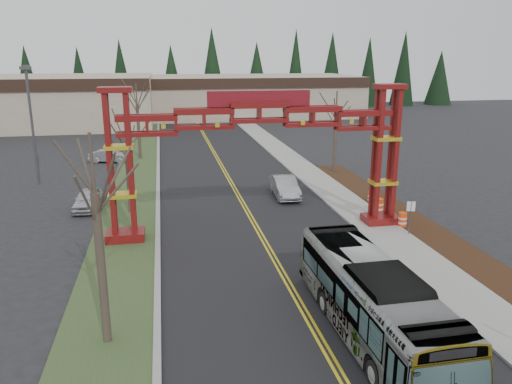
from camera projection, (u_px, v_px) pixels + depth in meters
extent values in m
cube|color=black|center=(241.00, 201.00, 37.45)|extent=(12.00, 110.00, 0.02)
cube|color=gold|center=(240.00, 200.00, 37.43)|extent=(0.12, 100.00, 0.01)
cube|color=gold|center=(243.00, 200.00, 37.47)|extent=(0.12, 100.00, 0.01)
cube|color=#989893|center=(320.00, 196.00, 38.53)|extent=(0.30, 110.00, 0.15)
cube|color=gray|center=(338.00, 195.00, 38.79)|extent=(2.60, 110.00, 0.14)
cube|color=black|center=(488.00, 272.00, 25.05)|extent=(2.60, 50.00, 0.12)
cube|color=#384C26|center=(132.00, 206.00, 36.02)|extent=(4.00, 110.00, 0.08)
cube|color=#989893|center=(158.00, 204.00, 36.34)|extent=(0.30, 110.00, 0.15)
cube|color=#600C0E|center=(126.00, 236.00, 29.32)|extent=(2.20, 1.60, 0.60)
cube|color=#600C0E|center=(110.00, 166.00, 27.75)|extent=(0.28, 0.28, 8.00)
cube|color=#600C0E|center=(130.00, 165.00, 27.94)|extent=(0.28, 0.28, 8.00)
cube|color=#600C0E|center=(111.00, 163.00, 28.41)|extent=(0.28, 0.28, 8.00)
cube|color=#600C0E|center=(131.00, 163.00, 28.61)|extent=(0.28, 0.28, 8.00)
cube|color=yellow|center=(123.00, 195.00, 28.65)|extent=(1.60, 1.10, 0.22)
cube|color=yellow|center=(119.00, 147.00, 27.91)|extent=(1.60, 1.10, 0.22)
cube|color=#600C0E|center=(115.00, 90.00, 27.08)|extent=(1.80, 1.20, 0.30)
cube|color=#600C0E|center=(380.00, 220.00, 32.17)|extent=(2.20, 1.60, 0.60)
cube|color=#600C0E|center=(379.00, 156.00, 30.60)|extent=(0.28, 0.28, 8.00)
cube|color=#600C0E|center=(396.00, 155.00, 30.80)|extent=(0.28, 0.28, 8.00)
cube|color=#600C0E|center=(374.00, 154.00, 31.26)|extent=(0.28, 0.28, 8.00)
cube|color=#600C0E|center=(391.00, 153.00, 31.46)|extent=(0.28, 0.28, 8.00)
cube|color=yellow|center=(383.00, 182.00, 31.51)|extent=(1.60, 1.10, 0.22)
cube|color=yellow|center=(386.00, 138.00, 30.77)|extent=(1.60, 1.10, 0.22)
cube|color=#600C0E|center=(390.00, 86.00, 29.93)|extent=(1.80, 1.20, 0.30)
cube|color=#600C0E|center=(259.00, 110.00, 28.84)|extent=(16.00, 0.90, 1.00)
cube|color=#600C0E|center=(259.00, 125.00, 29.07)|extent=(16.00, 0.90, 0.60)
cube|color=maroon|center=(259.00, 98.00, 28.66)|extent=(6.00, 0.25, 0.90)
cube|color=tan|center=(248.00, 95.00, 90.43)|extent=(38.00, 20.00, 7.00)
cube|color=black|center=(259.00, 83.00, 80.14)|extent=(38.00, 0.40, 1.60)
cone|color=black|center=(31.00, 77.00, 93.96)|extent=(5.60, 5.60, 13.00)
cylinder|color=#382D26|center=(34.00, 108.00, 95.47)|extent=(0.80, 0.80, 1.60)
cone|color=black|center=(78.00, 77.00, 95.48)|extent=(5.60, 5.60, 13.00)
cylinder|color=#382D26|center=(81.00, 107.00, 96.99)|extent=(0.80, 0.80, 1.60)
cone|color=black|center=(124.00, 77.00, 96.99)|extent=(5.60, 5.60, 13.00)
cylinder|color=#382D26|center=(126.00, 106.00, 98.50)|extent=(0.80, 0.80, 1.60)
cone|color=black|center=(168.00, 76.00, 98.51)|extent=(5.60, 5.60, 13.00)
cylinder|color=#382D26|center=(169.00, 106.00, 100.02)|extent=(0.80, 0.80, 1.60)
cone|color=black|center=(211.00, 76.00, 100.03)|extent=(5.60, 5.60, 13.00)
cylinder|color=#382D26|center=(211.00, 105.00, 101.54)|extent=(0.80, 0.80, 1.60)
cone|color=black|center=(252.00, 76.00, 101.54)|extent=(5.60, 5.60, 13.00)
cylinder|color=#382D26|center=(252.00, 104.00, 103.05)|extent=(0.80, 0.80, 1.60)
cone|color=black|center=(293.00, 75.00, 103.06)|extent=(5.60, 5.60, 13.00)
cylinder|color=#382D26|center=(292.00, 103.00, 104.57)|extent=(0.80, 0.80, 1.60)
cone|color=black|center=(332.00, 75.00, 104.57)|extent=(5.60, 5.60, 13.00)
cylinder|color=#382D26|center=(331.00, 103.00, 106.08)|extent=(0.80, 0.80, 1.60)
cone|color=black|center=(370.00, 75.00, 106.09)|extent=(5.60, 5.60, 13.00)
cylinder|color=#382D26|center=(369.00, 102.00, 107.60)|extent=(0.80, 0.80, 1.60)
cone|color=black|center=(407.00, 75.00, 107.61)|extent=(5.60, 5.60, 13.00)
cylinder|color=#382D26|center=(405.00, 101.00, 109.12)|extent=(0.80, 0.80, 1.60)
cone|color=black|center=(443.00, 74.00, 109.12)|extent=(5.60, 5.60, 13.00)
cylinder|color=#382D26|center=(441.00, 101.00, 110.63)|extent=(0.80, 0.80, 1.60)
imported|color=#B4B8BC|center=(372.00, 301.00, 18.97)|extent=(2.70, 10.93, 3.04)
imported|color=#A5A8AD|center=(285.00, 187.00, 38.31)|extent=(1.84, 4.80, 1.56)
imported|color=silver|center=(88.00, 199.00, 35.28)|extent=(1.91, 4.28, 1.43)
imported|color=#A2A7AA|center=(110.00, 156.00, 50.76)|extent=(4.20, 2.15, 1.32)
cylinder|color=#382D26|center=(102.00, 271.00, 18.22)|extent=(0.33, 0.33, 5.90)
cylinder|color=#382D26|center=(92.00, 165.00, 17.17)|extent=(0.12, 0.12, 2.23)
cylinder|color=#382D26|center=(129.00, 180.00, 33.99)|extent=(0.29, 0.29, 4.66)
cylinder|color=#382D26|center=(125.00, 133.00, 33.14)|extent=(0.11, 0.11, 2.00)
cylinder|color=#382D26|center=(139.00, 132.00, 51.84)|extent=(0.33, 0.33, 5.65)
cylinder|color=#382D26|center=(136.00, 95.00, 50.82)|extent=(0.12, 0.12, 2.26)
cylinder|color=#382D26|center=(335.00, 144.00, 45.90)|extent=(0.32, 0.32, 5.36)
cylinder|color=#382D26|center=(337.00, 103.00, 44.92)|extent=(0.12, 0.12, 2.21)
cylinder|color=#3F3F44|center=(33.00, 128.00, 41.20)|extent=(0.21, 0.21, 9.46)
cube|color=#3F3F44|center=(25.00, 68.00, 39.92)|extent=(0.84, 0.42, 0.26)
cylinder|color=#3F3F44|center=(30.00, 102.00, 66.67)|extent=(0.20, 0.20, 9.10)
cube|color=#3F3F44|center=(26.00, 66.00, 65.43)|extent=(0.81, 0.40, 0.25)
cylinder|color=#3F3F44|center=(410.00, 219.00, 29.84)|extent=(0.06, 0.06, 2.17)
cube|color=white|center=(411.00, 206.00, 29.64)|extent=(0.49, 0.16, 0.59)
cylinder|color=#FC480E|center=(402.00, 220.00, 31.47)|extent=(0.52, 0.52, 0.99)
cylinder|color=white|center=(403.00, 218.00, 31.44)|extent=(0.54, 0.54, 0.12)
cylinder|color=white|center=(402.00, 222.00, 31.51)|extent=(0.54, 0.54, 0.12)
cylinder|color=#FC480E|center=(379.00, 206.00, 34.18)|extent=(0.57, 0.57, 1.09)
cylinder|color=white|center=(379.00, 204.00, 34.14)|extent=(0.59, 0.59, 0.13)
cylinder|color=white|center=(379.00, 209.00, 34.22)|extent=(0.59, 0.59, 0.13)
cylinder|color=#FC480E|center=(371.00, 198.00, 36.52)|extent=(0.49, 0.49, 0.94)
cylinder|color=white|center=(371.00, 196.00, 36.48)|extent=(0.51, 0.51, 0.11)
cylinder|color=white|center=(371.00, 200.00, 36.55)|extent=(0.51, 0.51, 0.11)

